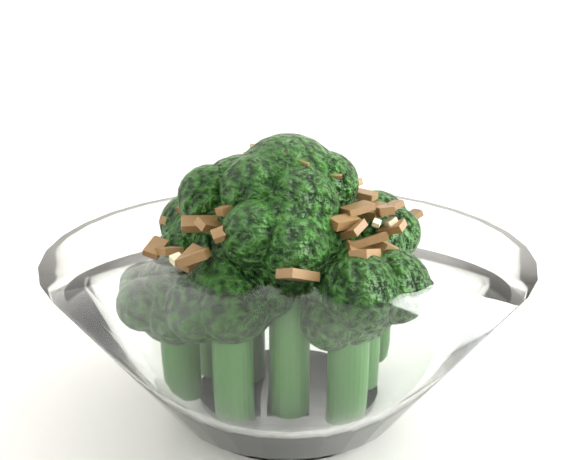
{
  "coord_description": "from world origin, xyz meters",
  "views": [
    {
      "loc": [
        -0.25,
        -0.41,
        0.98
      ],
      "look_at": [
        -0.24,
        -0.02,
        0.85
      ],
      "focal_mm": 50.0,
      "sensor_mm": 36.0,
      "label": 1
    }
  ],
  "objects": [
    {
      "name": "table",
      "position": [
        -0.09,
        0.14,
        0.68
      ],
      "size": [
        1.4,
        1.15,
        0.75
      ],
      "color": "white",
      "rests_on": "ground"
    },
    {
      "name": "broccoli_dish",
      "position": [
        -0.24,
        -0.02,
        0.81
      ],
      "size": [
        0.25,
        0.25,
        0.15
      ],
      "color": "white",
      "rests_on": "table"
    }
  ]
}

